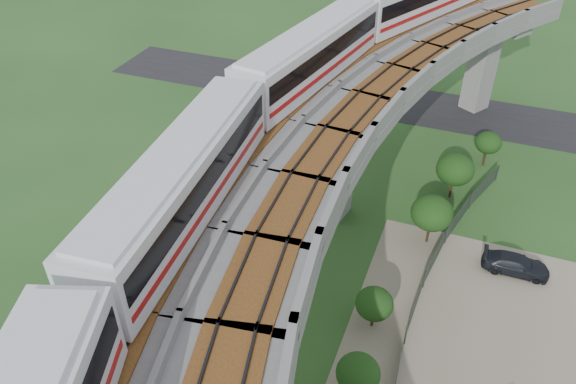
{
  "coord_description": "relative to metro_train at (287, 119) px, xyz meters",
  "views": [
    {
      "loc": [
        9.62,
        -22.19,
        26.71
      ],
      "look_at": [
        0.38,
        2.15,
        7.5
      ],
      "focal_mm": 35.0,
      "sensor_mm": 36.0,
      "label": 1
    }
  ],
  "objects": [
    {
      "name": "viaduct",
      "position": [
        3.46,
        -2.04,
        -3.26
      ],
      "size": [
        19.58,
        73.98,
        11.4
      ],
      "color": "#99968E",
      "rests_on": "ground"
    },
    {
      "name": "tree_0",
      "position": [
        10.67,
        19.17,
        -10.06
      ],
      "size": [
        2.17,
        2.17,
        3.18
      ],
      "color": "#382314",
      "rests_on": "ground"
    },
    {
      "name": "tree_2",
      "position": [
        7.79,
        7.52,
        -9.69
      ],
      "size": [
        2.9,
        2.9,
        3.86
      ],
      "color": "#382314",
      "rests_on": "ground"
    },
    {
      "name": "ground",
      "position": [
        -0.38,
        -2.04,
        -12.31
      ],
      "size": [
        160.0,
        160.0,
        0.0
      ],
      "primitive_type": "plane",
      "color": "#295321",
      "rests_on": "ground"
    },
    {
      "name": "tree_3",
      "position": [
        5.97,
        -1.35,
        -10.39
      ],
      "size": [
        2.26,
        2.26,
        2.88
      ],
      "color": "#382314",
      "rests_on": "ground"
    },
    {
      "name": "asphalt_road",
      "position": [
        -0.38,
        27.96,
        -12.29
      ],
      "size": [
        60.0,
        8.0,
        0.03
      ],
      "primitive_type": "cube",
      "color": "#232326",
      "rests_on": "ground"
    },
    {
      "name": "tree_1",
      "position": [
        8.6,
        13.56,
        -9.68
      ],
      "size": [
        2.92,
        2.92,
        3.87
      ],
      "color": "#382314",
      "rests_on": "ground"
    },
    {
      "name": "tree_4",
      "position": [
        6.35,
        -6.43,
        -10.25
      ],
      "size": [
        2.32,
        2.32,
        3.05
      ],
      "color": "#382314",
      "rests_on": "ground"
    },
    {
      "name": "metro_train",
      "position": [
        0.0,
        0.0,
        0.0
      ],
      "size": [
        11.56,
        61.3,
        3.64
      ],
      "color": "white",
      "rests_on": "ground"
    },
    {
      "name": "fence",
      "position": [
        9.37,
        -2.04,
        -11.56
      ],
      "size": [
        3.87,
        38.73,
        1.5
      ],
      "color": "#2D382D",
      "rests_on": "ground"
    },
    {
      "name": "car_dark",
      "position": [
        13.8,
        6.57,
        -11.64
      ],
      "size": [
        4.39,
        1.89,
        1.26
      ],
      "primitive_type": "imported",
      "rotation": [
        0.0,
        0.0,
        1.6
      ],
      "color": "black",
      "rests_on": "dirt_lot"
    }
  ]
}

